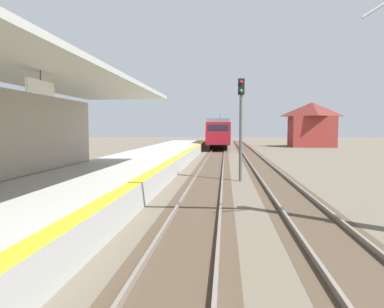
{
  "coord_description": "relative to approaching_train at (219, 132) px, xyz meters",
  "views": [
    {
      "loc": [
        2.77,
        2.61,
        2.72
      ],
      "look_at": [
        1.97,
        11.16,
        2.1
      ],
      "focal_mm": 33.72,
      "sensor_mm": 36.0,
      "label": 1
    }
  ],
  "objects": [
    {
      "name": "distant_trackside_house",
      "position": [
        13.18,
        2.84,
        1.16
      ],
      "size": [
        6.6,
        5.28,
        6.4
      ],
      "color": "maroon",
      "rests_on": "ground"
    },
    {
      "name": "track_pair_nearest_platform",
      "position": [
        -0.0,
        -33.1,
        -2.13
      ],
      "size": [
        2.34,
        120.0,
        0.16
      ],
      "color": "#4C3D2D",
      "rests_on": "ground"
    },
    {
      "name": "track_pair_middle",
      "position": [
        3.4,
        -33.1,
        -2.13
      ],
      "size": [
        2.34,
        120.0,
        0.16
      ],
      "color": "#4C3D2D",
      "rests_on": "ground"
    },
    {
      "name": "approaching_train",
      "position": [
        0.0,
        0.0,
        0.0
      ],
      "size": [
        2.93,
        19.6,
        4.76
      ],
      "color": "maroon",
      "rests_on": "ground"
    },
    {
      "name": "rail_signal_post",
      "position": [
        1.63,
        -31.99,
        1.02
      ],
      "size": [
        0.32,
        0.34,
        5.2
      ],
      "color": "#4C4C4C",
      "rests_on": "ground"
    },
    {
      "name": "station_platform",
      "position": [
        -4.4,
        -37.1,
        -1.73
      ],
      "size": [
        5.0,
        80.0,
        0.91
      ],
      "color": "#A8A8A3",
      "rests_on": "ground"
    }
  ]
}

